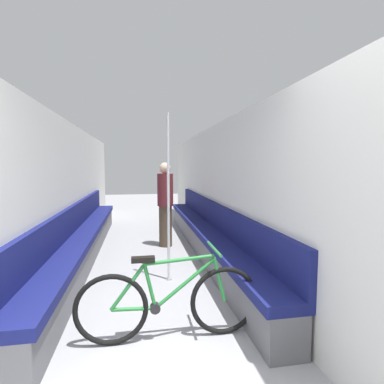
% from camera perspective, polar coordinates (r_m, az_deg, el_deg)
% --- Properties ---
extents(wall_left, '(0.10, 10.60, 2.25)m').
position_cam_1_polar(wall_left, '(5.03, -23.16, -0.10)').
color(wall_left, silver).
rests_on(wall_left, ground).
extents(wall_right, '(0.10, 10.60, 2.25)m').
position_cam_1_polar(wall_right, '(5.10, 5.64, 0.35)').
color(wall_right, silver).
rests_on(wall_right, ground).
extents(bench_seat_row_left, '(0.41, 6.08, 0.90)m').
position_cam_1_polar(bench_seat_row_left, '(5.28, -20.00, -8.71)').
color(bench_seat_row_left, '#5B5B60').
rests_on(bench_seat_row_left, ground).
extents(bench_seat_row_right, '(0.41, 6.08, 0.90)m').
position_cam_1_polar(bench_seat_row_right, '(5.33, 2.68, -8.27)').
color(bench_seat_row_right, '#5B5B60').
rests_on(bench_seat_row_right, ground).
extents(bicycle, '(1.63, 0.46, 0.82)m').
position_cam_1_polar(bicycle, '(2.82, -4.35, -20.22)').
color(bicycle, black).
rests_on(bicycle, ground).
extents(grab_pole_near, '(0.08, 0.08, 2.23)m').
position_cam_1_polar(grab_pole_near, '(3.98, -4.53, -1.52)').
color(grab_pole_near, gray).
rests_on(grab_pole_near, ground).
extents(passenger_standing, '(0.30, 0.30, 1.60)m').
position_cam_1_polar(passenger_standing, '(5.71, -5.10, -2.18)').
color(passenger_standing, '#473828').
rests_on(passenger_standing, ground).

